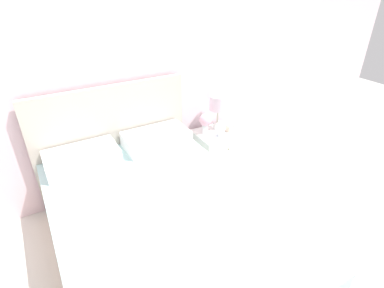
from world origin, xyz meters
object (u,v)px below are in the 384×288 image
(teacup, at_px, (221,134))
(bed, at_px, (158,227))
(nightstand, at_px, (217,151))
(table_lamp, at_px, (218,105))
(flower_vase, at_px, (205,121))
(alarm_clock, at_px, (230,128))

(teacup, bearing_deg, bed, -147.21)
(nightstand, relative_size, table_lamp, 1.29)
(bed, height_order, nightstand, bed)
(flower_vase, height_order, teacup, flower_vase)
(flower_vase, height_order, alarm_clock, flower_vase)
(bed, relative_size, nightstand, 4.27)
(table_lamp, height_order, teacup, table_lamp)
(bed, relative_size, teacup, 18.57)
(nightstand, height_order, alarm_clock, alarm_clock)
(nightstand, distance_m, alarm_clock, 0.32)
(nightstand, xyz_separation_m, flower_vase, (-0.14, 0.05, 0.40))
(bed, height_order, teacup, bed)
(teacup, bearing_deg, flower_vase, 125.47)
(nightstand, xyz_separation_m, alarm_clock, (0.12, -0.05, 0.29))
(flower_vase, relative_size, alarm_clock, 2.87)
(table_lamp, xyz_separation_m, alarm_clock, (0.09, -0.12, -0.25))
(flower_vase, bearing_deg, teacup, -54.53)
(bed, bearing_deg, alarm_clock, 31.14)
(flower_vase, relative_size, teacup, 1.94)
(flower_vase, xyz_separation_m, teacup, (0.11, -0.15, -0.12))
(nightstand, height_order, teacup, teacup)
(teacup, relative_size, alarm_clock, 1.48)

